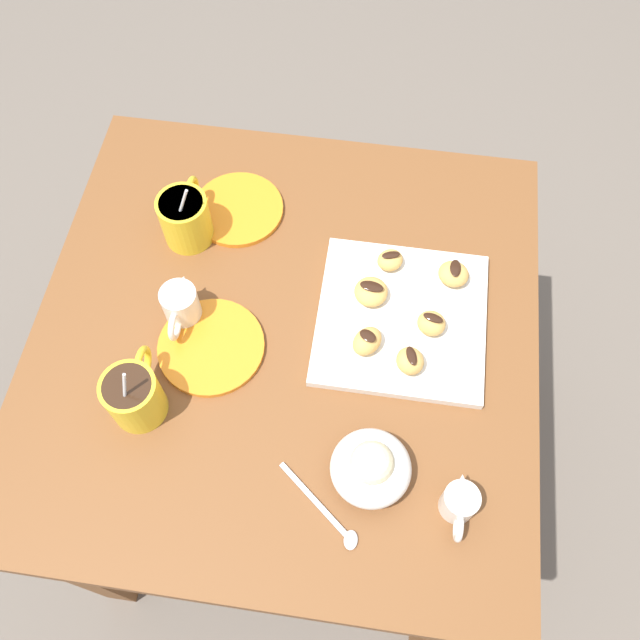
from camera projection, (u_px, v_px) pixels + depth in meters
ground_plane at (297, 457)px, 1.76m from camera, size 8.00×8.00×0.00m
dining_table at (288, 366)px, 1.25m from camera, size 0.85×0.83×0.72m
pastry_plate_square at (401, 319)px, 1.12m from camera, size 0.28×0.28×0.02m
coffee_mug_yellow_left at (134, 395)px, 1.01m from camera, size 0.12×0.08×0.14m
coffee_mug_yellow_right at (185, 217)px, 1.17m from camera, size 0.13×0.09×0.15m
cream_pitcher_white at (180, 305)px, 1.10m from camera, size 0.10×0.06×0.07m
ice_cream_bowl at (371, 467)px, 0.98m from camera, size 0.12×0.12×0.09m
chocolate_sauce_pitcher at (460, 503)px, 0.96m from camera, size 0.09×0.05×0.06m
saucer_orange_left at (211, 347)px, 1.10m from camera, size 0.17×0.17×0.01m
saucer_orange_right at (238, 209)px, 1.23m from camera, size 0.16×0.16×0.01m
loose_spoon_near_saucer at (328, 515)px, 0.98m from camera, size 0.11×0.13×0.01m
beignet_0 at (390, 260)px, 1.15m from camera, size 0.06×0.06×0.03m
chocolate_drizzle_0 at (391, 255)px, 1.14m from camera, size 0.02×0.03×0.00m
beignet_1 at (371, 292)px, 1.12m from camera, size 0.08×0.08×0.03m
chocolate_drizzle_1 at (372, 286)px, 1.10m from camera, size 0.02×0.04×0.00m
beignet_2 at (453, 274)px, 1.13m from camera, size 0.06×0.06×0.03m
chocolate_drizzle_2 at (455, 268)px, 1.12m from camera, size 0.03×0.02×0.00m
beignet_3 at (410, 361)px, 1.06m from camera, size 0.06×0.06×0.04m
chocolate_drizzle_3 at (412, 356)px, 1.04m from camera, size 0.04×0.02×0.00m
beignet_4 at (431, 323)px, 1.09m from camera, size 0.06×0.06×0.04m
chocolate_drizzle_4 at (433, 318)px, 1.07m from camera, size 0.02×0.04×0.00m
beignet_5 at (367, 341)px, 1.07m from camera, size 0.07×0.06×0.04m
chocolate_drizzle_5 at (368, 336)px, 1.06m from camera, size 0.03×0.03×0.00m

